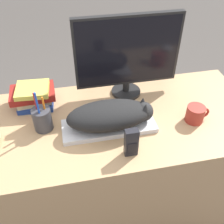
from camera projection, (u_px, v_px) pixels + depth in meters
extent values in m
cube|color=tan|center=(115.00, 167.00, 1.51)|extent=(1.42, 0.64, 0.75)
cube|color=silver|center=(109.00, 126.00, 1.21)|extent=(0.43, 0.15, 0.02)
ellipsoid|color=black|center=(109.00, 115.00, 1.17)|extent=(0.38, 0.18, 0.11)
sphere|color=#262626|center=(143.00, 111.00, 1.19)|extent=(0.09, 0.09, 0.09)
cone|color=#262626|center=(146.00, 107.00, 1.15)|extent=(0.03, 0.03, 0.04)
cone|color=#262626|center=(143.00, 101.00, 1.18)|extent=(0.03, 0.03, 0.04)
cylinder|color=black|center=(126.00, 91.00, 1.42)|extent=(0.16, 0.16, 0.02)
cylinder|color=black|center=(126.00, 85.00, 1.40)|extent=(0.04, 0.04, 0.06)
cube|color=black|center=(128.00, 51.00, 1.27)|extent=(0.52, 0.03, 0.36)
cube|color=black|center=(128.00, 52.00, 1.26)|extent=(0.50, 0.01, 0.34)
cylinder|color=#9E2D23|center=(195.00, 114.00, 1.23)|extent=(0.09, 0.09, 0.08)
torus|color=#9E2D23|center=(203.00, 113.00, 1.24)|extent=(0.06, 0.01, 0.06)
cylinder|color=#38383D|center=(42.00, 119.00, 1.18)|extent=(0.09, 0.09, 0.11)
cylinder|color=orange|center=(45.00, 109.00, 1.15)|extent=(0.01, 0.01, 0.13)
cylinder|color=#B21E1E|center=(37.00, 107.00, 1.15)|extent=(0.01, 0.01, 0.15)
cylinder|color=#1E47B2|center=(38.00, 109.00, 1.12)|extent=(0.01, 0.01, 0.17)
cube|color=black|center=(131.00, 142.00, 1.06)|extent=(0.05, 0.03, 0.13)
cube|color=black|center=(132.00, 149.00, 1.06)|extent=(0.04, 0.00, 0.06)
cube|color=navy|center=(36.00, 102.00, 1.34)|extent=(0.18, 0.17, 0.03)
cube|color=#C6B284|center=(34.00, 98.00, 1.32)|extent=(0.18, 0.14, 0.03)
cube|color=maroon|center=(33.00, 93.00, 1.30)|extent=(0.22, 0.15, 0.04)
cube|color=#CCC14C|center=(32.00, 90.00, 1.28)|extent=(0.17, 0.15, 0.02)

